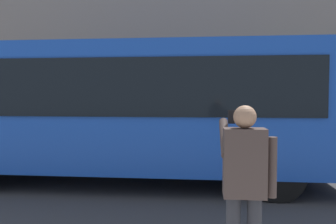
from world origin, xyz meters
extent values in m
plane|color=#38383A|center=(0.00, 0.00, 0.00)|extent=(60.00, 60.00, 0.00)
cube|color=#19592D|center=(-3.50, -6.20, 3.00)|extent=(4.40, 1.10, 0.24)
cube|color=#1947AD|center=(2.21, 0.14, 1.70)|extent=(9.00, 2.50, 2.60)
cube|color=black|center=(2.21, 1.40, 2.10)|extent=(7.60, 0.06, 1.10)
cylinder|color=black|center=(5.21, -0.96, 0.50)|extent=(1.00, 0.28, 1.00)
cylinder|color=black|center=(-0.79, -0.96, 0.50)|extent=(1.00, 0.28, 1.00)
cylinder|color=black|center=(-0.79, 1.24, 0.50)|extent=(1.00, 0.28, 1.00)
cube|color=#473833|center=(0.19, 4.24, 1.30)|extent=(0.40, 0.24, 0.66)
sphere|color=#A87A5B|center=(0.19, 4.24, 1.74)|extent=(0.22, 0.22, 0.22)
cylinder|color=#473833|center=(-0.07, 4.24, 1.26)|extent=(0.09, 0.09, 0.58)
cylinder|color=#473833|center=(0.37, 4.08, 1.52)|extent=(0.09, 0.48, 0.37)
cube|color=black|center=(0.29, 3.94, 1.72)|extent=(0.07, 0.01, 0.14)
camera|label=1|loc=(0.60, 7.48, 1.94)|focal=35.77mm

